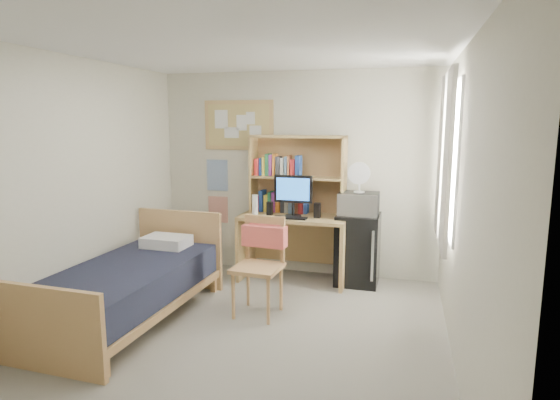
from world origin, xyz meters
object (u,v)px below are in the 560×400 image
(mini_fridge, at_px, (358,249))
(microwave, at_px, (359,204))
(desk_fan, at_px, (359,179))
(desk_chair, at_px, (257,267))
(speaker_left, at_px, (270,208))
(bed, at_px, (128,293))
(bulletin_board, at_px, (239,125))
(desk, at_px, (294,248))
(monitor, at_px, (293,196))
(speaker_right, at_px, (317,210))

(mini_fridge, bearing_deg, microwave, -90.00)
(microwave, height_order, desk_fan, desk_fan)
(desk_chair, relative_size, speaker_left, 6.18)
(desk_chair, relative_size, bed, 0.49)
(bulletin_board, height_order, microwave, bulletin_board)
(desk_chair, distance_m, desk_fan, 1.69)
(desk, height_order, mini_fridge, mini_fridge)
(bulletin_board, relative_size, desk, 0.71)
(desk, height_order, speaker_left, speaker_left)
(microwave, bearing_deg, bulletin_board, 171.57)
(mini_fridge, xyz_separation_m, desk_fan, (-0.00, -0.02, 0.86))
(speaker_left, bearing_deg, monitor, -0.00)
(desk, xyz_separation_m, desk_chair, (-0.11, -1.15, 0.10))
(monitor, relative_size, desk_fan, 1.53)
(desk_chair, relative_size, speaker_right, 5.64)
(desk, relative_size, mini_fridge, 1.53)
(bed, height_order, monitor, monitor)
(bulletin_board, distance_m, speaker_right, 1.56)
(bulletin_board, relative_size, speaker_left, 5.72)
(speaker_left, xyz_separation_m, desk_fan, (1.08, 0.11, 0.39))
(speaker_right, bearing_deg, bulletin_board, 161.96)
(mini_fridge, bearing_deg, bed, -139.69)
(speaker_right, bearing_deg, desk, 168.69)
(mini_fridge, xyz_separation_m, monitor, (-0.78, -0.14, 0.64))
(desk_chair, distance_m, bed, 1.31)
(monitor, bearing_deg, microwave, 9.98)
(monitor, bearing_deg, mini_fridge, 11.41)
(desk_fan, bearing_deg, mini_fridge, 90.00)
(desk_chair, distance_m, speaker_left, 1.18)
(bulletin_board, bearing_deg, bed, -103.98)
(speaker_left, bearing_deg, microwave, 7.23)
(speaker_left, relative_size, desk_fan, 0.51)
(desk, distance_m, speaker_right, 0.59)
(desk, bearing_deg, speaker_left, -168.69)
(speaker_left, distance_m, microwave, 1.09)
(desk, relative_size, bed, 0.64)
(bed, distance_m, speaker_right, 2.33)
(desk_chair, bearing_deg, speaker_left, 104.24)
(monitor, relative_size, speaker_right, 2.77)
(mini_fridge, distance_m, microwave, 0.57)
(mini_fridge, bearing_deg, monitor, -168.76)
(bed, height_order, speaker_right, speaker_right)
(desk_chair, relative_size, microwave, 2.19)
(desk, xyz_separation_m, monitor, (-0.00, -0.06, 0.66))
(speaker_left, height_order, desk_fan, desk_fan)
(desk, relative_size, monitor, 2.64)
(desk, distance_m, desk_fan, 1.18)
(desk_fan, bearing_deg, speaker_right, -164.16)
(desk, xyz_separation_m, microwave, (0.78, 0.06, 0.59))
(desk, bearing_deg, monitor, -90.00)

